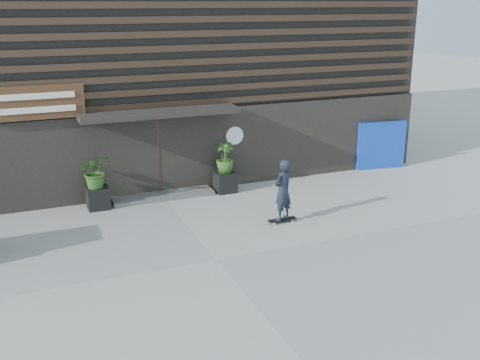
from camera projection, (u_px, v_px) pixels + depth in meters
name	position (u px, v px, depth m)	size (l,w,h in m)	color
ground	(216.00, 260.00, 12.78)	(80.00, 80.00, 0.00)	#A09E98
entrance_step	(163.00, 195.00, 16.81)	(3.00, 0.80, 0.12)	#51514E
planter_pot_left	(98.00, 198.00, 15.88)	(0.60, 0.60, 0.60)	black
bamboo_left	(96.00, 171.00, 15.64)	(0.86, 0.75, 0.96)	#2D591E
planter_pot_right	(225.00, 182.00, 17.25)	(0.60, 0.60, 0.60)	black
bamboo_right	(225.00, 157.00, 17.02)	(0.54, 0.54, 0.96)	#2D591E
blue_tarp	(381.00, 145.00, 19.48)	(1.74, 0.12, 1.63)	#0D36AF
building	(119.00, 46.00, 20.35)	(18.00, 11.00, 8.00)	black
skateboarder	(283.00, 190.00, 14.66)	(0.78, 0.59, 1.71)	black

